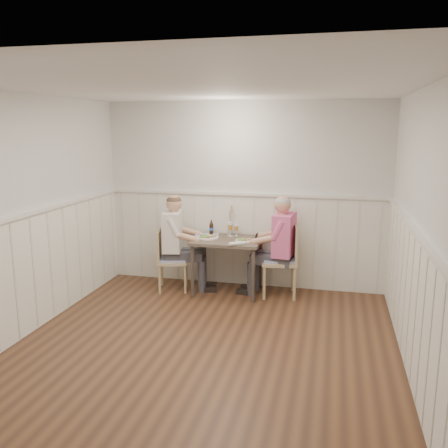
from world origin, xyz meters
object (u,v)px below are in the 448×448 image
chair_left (169,257)px  man_in_pink (280,254)px  beer_bottle (211,228)px  dining_table (227,246)px  chair_right (284,257)px  grass_vase (229,221)px  diner_cream (176,250)px

chair_left → man_in_pink: 1.54m
chair_left → beer_bottle: size_ratio=4.16×
dining_table → beer_bottle: beer_bottle is taller
chair_right → grass_vase: 0.95m
chair_left → man_in_pink: size_ratio=0.62×
beer_bottle → grass_vase: (0.24, 0.07, 0.10)m
man_in_pink → diner_cream: man_in_pink is taller
diner_cream → beer_bottle: 0.59m
man_in_pink → beer_bottle: (-1.01, 0.22, 0.26)m
dining_table → chair_left: chair_left is taller
chair_right → chair_left: chair_right is taller
beer_bottle → grass_vase: bearing=15.2°
dining_table → beer_bottle: bearing=141.2°
chair_right → diner_cream: 1.50m
chair_right → dining_table: bearing=-176.7°
dining_table → beer_bottle: (-0.29, 0.23, 0.19)m
beer_bottle → dining_table: bearing=-38.8°
man_in_pink → grass_vase: bearing=159.4°
beer_bottle → diner_cream: bearing=-147.1°
dining_table → chair_right: (0.77, 0.04, -0.12)m
dining_table → diner_cream: 0.73m
dining_table → chair_left: (-0.81, -0.09, -0.18)m
man_in_pink → chair_left: bearing=-176.4°
diner_cream → man_in_pink: bearing=2.4°
chair_left → beer_bottle: beer_bottle is taller
beer_bottle → chair_left: bearing=-148.9°
dining_table → grass_vase: 0.42m
diner_cream → beer_bottle: bearing=32.9°
chair_right → man_in_pink: bearing=-141.3°
dining_table → diner_cream: bearing=-175.8°
diner_cream → grass_vase: bearing=27.1°
dining_table → chair_right: bearing=3.3°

